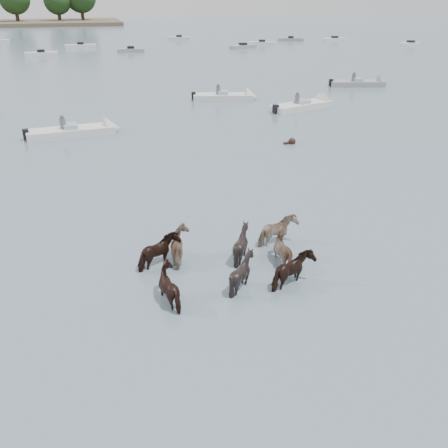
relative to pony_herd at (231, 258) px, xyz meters
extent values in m
plane|color=#4B5D6D|center=(-1.29, -1.98, -0.39)|extent=(400.00, 400.00, 0.00)
imported|color=black|center=(-2.16, 0.86, 0.00)|extent=(1.60, 1.41, 1.25)
imported|color=gray|center=(-1.34, 1.05, 0.00)|extent=(1.37, 1.49, 1.26)
imported|color=black|center=(0.53, 0.62, 0.02)|extent=(1.45, 1.36, 1.30)
imported|color=#9F876B|center=(2.03, 1.24, -0.01)|extent=(1.62, 1.17, 1.25)
imported|color=black|center=(-2.03, -1.18, -0.01)|extent=(1.60, 1.63, 1.25)
imported|color=black|center=(0.01, -1.05, 0.00)|extent=(1.23, 1.11, 1.27)
imported|color=black|center=(1.48, -1.38, 0.00)|extent=(1.64, 1.32, 1.26)
imported|color=#836959|center=(1.87, -0.07, -0.01)|extent=(1.50, 1.57, 1.24)
sphere|color=black|center=(7.47, 12.61, -0.27)|extent=(0.44, 0.44, 0.44)
cube|color=black|center=(7.22, 12.61, -0.37)|extent=(0.50, 0.22, 0.18)
cube|color=silver|center=(-4.93, 17.93, -0.19)|extent=(5.28, 2.11, 0.55)
cone|color=silver|center=(-2.37, 18.19, -0.19)|extent=(1.06, 1.68, 1.60)
cube|color=#99ADB7|center=(-4.93, 17.93, 0.16)|extent=(0.91, 1.20, 0.35)
cube|color=black|center=(-7.49, 17.67, -0.04)|extent=(0.38, 0.38, 0.60)
cylinder|color=#595966|center=(-5.33, 17.93, 0.36)|extent=(0.36, 0.36, 0.70)
sphere|color=#595966|center=(-5.33, 17.93, 0.81)|extent=(0.24, 0.24, 0.24)
cube|color=silver|center=(7.09, 26.10, -0.19)|extent=(5.05, 2.73, 0.55)
cone|color=silver|center=(9.42, 25.52, -0.19)|extent=(1.26, 1.77, 1.60)
cube|color=#99ADB7|center=(7.09, 26.10, 0.16)|extent=(1.05, 1.28, 0.35)
cube|color=black|center=(4.76, 26.69, -0.04)|extent=(0.43, 0.43, 0.60)
cylinder|color=#595966|center=(6.69, 26.10, 0.36)|extent=(0.36, 0.36, 0.70)
sphere|color=#595966|center=(6.69, 26.10, 0.81)|extent=(0.24, 0.24, 0.24)
cube|color=silver|center=(11.84, 21.01, -0.19)|extent=(5.42, 3.23, 0.55)
cone|color=silver|center=(14.29, 21.87, -0.19)|extent=(1.38, 1.81, 1.60)
cube|color=#99ADB7|center=(11.84, 21.01, 0.16)|extent=(1.13, 1.32, 0.35)
cube|color=black|center=(9.40, 20.14, -0.04)|extent=(0.45, 0.45, 0.60)
cylinder|color=#595966|center=(11.44, 21.01, 0.36)|extent=(0.36, 0.36, 0.70)
sphere|color=#595966|center=(11.44, 21.01, 0.81)|extent=(0.24, 0.24, 0.24)
cube|color=gray|center=(21.15, 29.03, -0.19)|extent=(5.22, 2.79, 0.55)
cone|color=gray|center=(23.55, 28.41, -0.19)|extent=(1.27, 1.77, 1.60)
cube|color=#99ADB7|center=(21.15, 29.03, 0.16)|extent=(1.05, 1.28, 0.35)
cube|color=black|center=(18.74, 29.65, -0.04)|extent=(0.43, 0.43, 0.60)
cylinder|color=#595966|center=(20.75, 29.03, 0.36)|extent=(0.36, 0.36, 0.70)
sphere|color=#595966|center=(20.75, 29.03, 0.81)|extent=(0.24, 0.24, 0.24)
cube|color=silver|center=(-9.14, 63.59, -0.17)|extent=(4.61, 1.95, 0.60)
cube|color=black|center=(-9.14, 63.59, 0.21)|extent=(1.10, 1.10, 0.50)
cube|color=silver|center=(-3.60, 74.14, -0.17)|extent=(4.97, 1.87, 0.60)
cube|color=black|center=(-3.60, 74.14, 0.21)|extent=(1.07, 1.07, 0.50)
cube|color=gray|center=(3.63, 65.10, -0.17)|extent=(4.20, 2.09, 0.60)
cube|color=black|center=(3.63, 65.10, 0.21)|extent=(1.14, 1.14, 0.50)
cube|color=silver|center=(14.89, 84.86, -0.17)|extent=(4.61, 2.82, 0.60)
cube|color=black|center=(14.89, 84.86, 0.21)|extent=(1.27, 1.27, 0.50)
cube|color=gray|center=(21.67, 65.81, -0.17)|extent=(4.78, 3.25, 0.60)
cube|color=black|center=(21.67, 65.81, 0.21)|extent=(1.32, 1.32, 0.50)
cube|color=silver|center=(26.64, 70.57, -0.17)|extent=(4.64, 2.45, 0.60)
cube|color=black|center=(26.64, 70.57, 0.21)|extent=(1.20, 1.20, 0.50)
cube|color=gray|center=(34.58, 76.58, -0.17)|extent=(4.96, 3.07, 0.60)
cube|color=black|center=(34.58, 76.58, 0.21)|extent=(1.29, 1.29, 0.50)
cube|color=silver|center=(42.62, 74.53, -0.17)|extent=(5.09, 2.58, 0.60)
cube|color=black|center=(42.62, 74.53, 0.21)|extent=(1.20, 1.20, 0.50)
cube|color=silver|center=(50.55, 62.35, -0.17)|extent=(4.30, 2.72, 0.60)
cube|color=black|center=(50.55, 62.35, 0.21)|extent=(1.27, 1.27, 0.50)
cylinder|color=#382619|center=(-19.89, 147.10, 1.52)|extent=(1.00, 1.00, 3.81)
cylinder|color=#382619|center=(-8.46, 148.81, 1.36)|extent=(1.00, 1.00, 3.50)
sphere|color=black|center=(-8.46, 148.81, 5.92)|extent=(7.77, 7.77, 7.77)
cylinder|color=#382619|center=(-1.79, 150.32, 1.63)|extent=(1.00, 1.00, 4.03)
camera|label=1|loc=(-3.80, -12.53, 7.46)|focal=38.46mm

